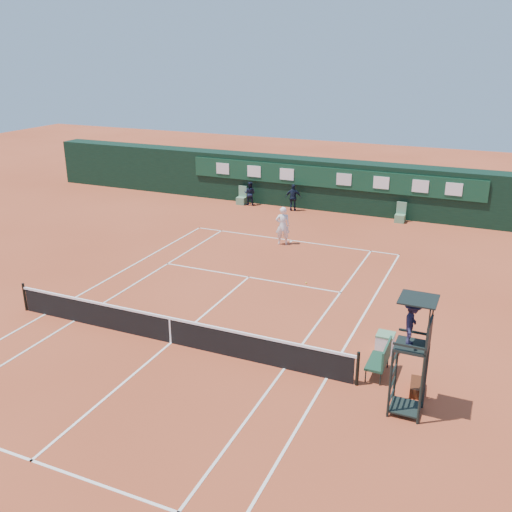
{
  "coord_description": "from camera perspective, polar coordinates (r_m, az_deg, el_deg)",
  "views": [
    {
      "loc": [
        9.49,
        -14.52,
        9.41
      ],
      "look_at": [
        0.52,
        6.0,
        1.2
      ],
      "focal_mm": 40.0,
      "sensor_mm": 36.0,
      "label": 1
    }
  ],
  "objects": [
    {
      "name": "ground",
      "position": [
        19.74,
        -8.49,
        -8.58
      ],
      "size": [
        90.0,
        90.0,
        0.0
      ],
      "primitive_type": "plane",
      "color": "#B74B2B",
      "rests_on": "ground"
    },
    {
      "name": "court_lines",
      "position": [
        19.73,
        -8.49,
        -8.57
      ],
      "size": [
        11.05,
        23.85,
        0.01
      ],
      "color": "silver",
      "rests_on": "ground"
    },
    {
      "name": "tennis_net",
      "position": [
        19.5,
        -8.57,
        -7.27
      ],
      "size": [
        12.9,
        0.1,
        1.1
      ],
      "color": "black",
      "rests_on": "ground"
    },
    {
      "name": "back_wall",
      "position": [
        35.48,
        7.55,
        7.09
      ],
      "size": [
        40.0,
        1.65,
        3.0
      ],
      "color": "black",
      "rests_on": "ground"
    },
    {
      "name": "linesman_chair_left",
      "position": [
        36.5,
        -1.45,
        5.7
      ],
      "size": [
        0.55,
        0.5,
        1.15
      ],
      "color": "#5A8964",
      "rests_on": "ground"
    },
    {
      "name": "linesman_chair_right",
      "position": [
        33.65,
        14.22,
        3.82
      ],
      "size": [
        0.55,
        0.5,
        1.15
      ],
      "color": "#5A8A60",
      "rests_on": "ground"
    },
    {
      "name": "umpire_chair",
      "position": [
        15.48,
        15.4,
        -7.33
      ],
      "size": [
        0.96,
        0.95,
        3.42
      ],
      "color": "black",
      "rests_on": "ground"
    },
    {
      "name": "player_bench",
      "position": [
        17.86,
        12.43,
        -9.96
      ],
      "size": [
        0.56,
        1.2,
        1.1
      ],
      "color": "#183D29",
      "rests_on": "ground"
    },
    {
      "name": "tennis_bag",
      "position": [
        17.57,
        15.76,
        -12.51
      ],
      "size": [
        0.45,
        0.86,
        0.31
      ],
      "primitive_type": "cube",
      "rotation": [
        0.0,
        0.0,
        0.11
      ],
      "color": "black",
      "rests_on": "ground"
    },
    {
      "name": "cooler",
      "position": [
        19.34,
        12.78,
        -8.42
      ],
      "size": [
        0.57,
        0.57,
        0.65
      ],
      "color": "white",
      "rests_on": "ground"
    },
    {
      "name": "tennis_ball",
      "position": [
        24.25,
        5.03,
        -2.7
      ],
      "size": [
        0.07,
        0.07,
        0.07
      ],
      "primitive_type": "sphere",
      "color": "yellow",
      "rests_on": "ground"
    },
    {
      "name": "player",
      "position": [
        28.73,
        2.68,
        3.05
      ],
      "size": [
        0.85,
        0.73,
        1.96
      ],
      "primitive_type": "imported",
      "rotation": [
        0.0,
        0.0,
        3.58
      ],
      "color": "white",
      "rests_on": "ground"
    },
    {
      "name": "ball_kid_left",
      "position": [
        36.17,
        -0.63,
        6.28
      ],
      "size": [
        0.78,
        0.63,
        1.51
      ],
      "primitive_type": "imported",
      "rotation": [
        0.0,
        0.0,
        3.23
      ],
      "color": "black",
      "rests_on": "ground"
    },
    {
      "name": "ball_kid_right",
      "position": [
        34.91,
        3.76,
        5.85
      ],
      "size": [
        1.04,
        0.66,
        1.66
      ],
      "primitive_type": "imported",
      "rotation": [
        0.0,
        0.0,
        3.42
      ],
      "color": "black",
      "rests_on": "ground"
    }
  ]
}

